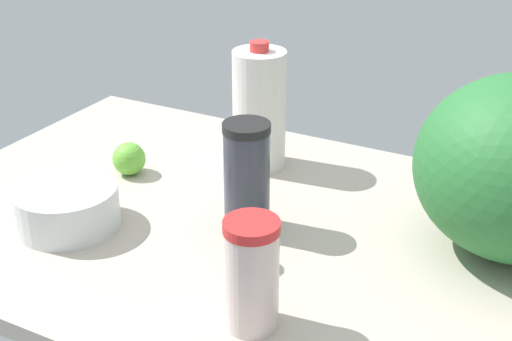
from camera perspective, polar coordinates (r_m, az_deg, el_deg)
The scene contains 7 objects.
countertop at distance 118.91cm, azimuth -0.00°, elevation -4.98°, with size 120.00×76.00×3.00cm, color #B6AB9A.
milk_jug at distance 134.12cm, azimuth 0.26°, elevation 4.94°, with size 10.06×10.06×24.43cm.
tumbler_cup at distance 92.04cm, azimuth -0.35°, elevation -8.32°, with size 7.30×7.30×15.70cm.
shaker_bottle at distance 113.38cm, azimuth -0.74°, elevation -0.47°, with size 7.63×7.63×18.27cm.
mixing_bowl at distance 120.27cm, azimuth -14.88°, elevation -2.82°, with size 16.95×16.95×6.99cm, color silver.
lime_by_jug at distance 135.62cm, azimuth -10.12°, elevation 0.93°, with size 6.22×6.22×6.22cm, color #64B739.
lime_far_back at distance 106.45cm, azimuth -0.43°, elevation -6.50°, with size 5.09×5.09×5.09cm, color #5FB439.
Camera 1 is at (-47.50, 90.00, 63.01)cm, focal length 50.00 mm.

